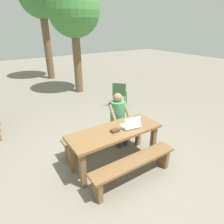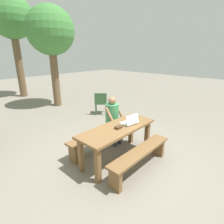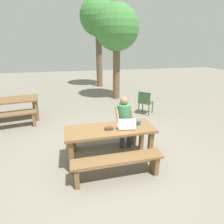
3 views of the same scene
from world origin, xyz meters
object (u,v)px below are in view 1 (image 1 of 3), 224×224
(picnic_table_front, at_px, (115,136))
(small_pouch, at_px, (115,131))
(laptop, at_px, (131,124))
(plastic_chair, at_px, (120,93))
(coffee_mug, at_px, (140,119))
(tree_right, at_px, (74,13))
(person_seated, at_px, (118,115))

(picnic_table_front, height_order, small_pouch, small_pouch)
(laptop, height_order, plastic_chair, laptop)
(picnic_table_front, relative_size, small_pouch, 11.90)
(laptop, height_order, coffee_mug, laptop)
(picnic_table_front, bearing_deg, coffee_mug, 2.35)
(coffee_mug, height_order, plastic_chair, coffee_mug)
(tree_right, bearing_deg, laptop, -102.38)
(picnic_table_front, xyz_separation_m, coffee_mug, (0.62, 0.03, 0.17))
(picnic_table_front, bearing_deg, person_seated, 49.74)
(plastic_chair, bearing_deg, picnic_table_front, 98.52)
(picnic_table_front, bearing_deg, tree_right, 73.75)
(plastic_chair, relative_size, tree_right, 0.21)
(plastic_chair, bearing_deg, tree_right, -32.39)
(small_pouch, xyz_separation_m, person_seated, (0.50, 0.60, -0.06))
(picnic_table_front, height_order, plastic_chair, plastic_chair)
(picnic_table_front, relative_size, tree_right, 0.46)
(picnic_table_front, xyz_separation_m, person_seated, (0.47, 0.55, 0.10))
(laptop, relative_size, plastic_chair, 0.46)
(laptop, xyz_separation_m, coffee_mug, (0.30, 0.10, -0.01))
(coffee_mug, bearing_deg, person_seated, 106.37)
(small_pouch, bearing_deg, tree_right, 73.51)
(picnic_table_front, relative_size, laptop, 4.72)
(picnic_table_front, relative_size, person_seated, 1.47)
(plastic_chair, bearing_deg, small_pouch, 98.57)
(person_seated, height_order, plastic_chair, person_seated)
(person_seated, distance_m, tree_right, 4.74)
(small_pouch, height_order, person_seated, person_seated)
(coffee_mug, xyz_separation_m, person_seated, (-0.15, 0.53, -0.08))
(small_pouch, distance_m, tree_right, 5.35)
(picnic_table_front, distance_m, person_seated, 0.73)
(laptop, distance_m, person_seated, 0.65)
(laptop, xyz_separation_m, tree_right, (1.03, 4.70, 2.14))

